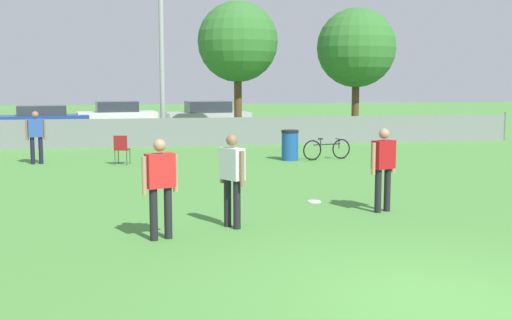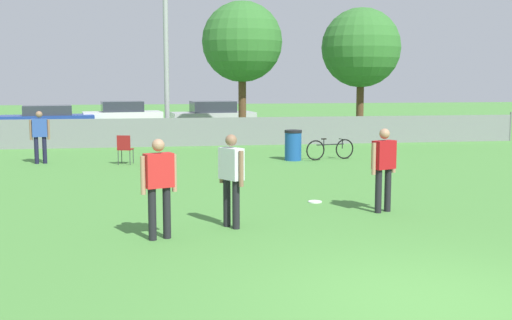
# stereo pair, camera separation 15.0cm
# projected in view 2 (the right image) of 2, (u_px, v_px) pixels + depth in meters

# --- Properties ---
(ground_plane) EXTENTS (120.00, 120.00, 0.00)m
(ground_plane) POSITION_uv_depth(u_px,v_px,m) (428.00, 302.00, 7.48)
(ground_plane) COLOR #4C8C3D
(fence_backline) EXTENTS (23.61, 0.07, 1.21)m
(fence_backline) POSITION_uv_depth(u_px,v_px,m) (233.00, 131.00, 25.03)
(fence_backline) COLOR gray
(fence_backline) RESTS_ON ground_plane
(light_pole) EXTENTS (0.90, 0.36, 7.54)m
(light_pole) POSITION_uv_depth(u_px,v_px,m) (166.00, 30.00, 25.45)
(light_pole) COLOR #9E9EA3
(light_pole) RESTS_ON ground_plane
(tree_near_pole) EXTENTS (3.31, 3.31, 5.77)m
(tree_near_pole) POSITION_uv_depth(u_px,v_px,m) (242.00, 42.00, 26.36)
(tree_near_pole) COLOR brown
(tree_near_pole) RESTS_ON ground_plane
(tree_far_right) EXTENTS (3.40, 3.40, 5.62)m
(tree_far_right) POSITION_uv_depth(u_px,v_px,m) (361.00, 48.00, 27.46)
(tree_far_right) COLOR brown
(tree_far_right) RESTS_ON ground_plane
(player_thrower_red) EXTENTS (0.57, 0.39, 1.64)m
(player_thrower_red) POSITION_uv_depth(u_px,v_px,m) (384.00, 164.00, 12.44)
(player_thrower_red) COLOR black
(player_thrower_red) RESTS_ON ground_plane
(player_receiver_white) EXTENTS (0.43, 0.54, 1.64)m
(player_receiver_white) POSITION_uv_depth(u_px,v_px,m) (231.00, 173.00, 11.13)
(player_receiver_white) COLOR black
(player_receiver_white) RESTS_ON ground_plane
(player_defender_red) EXTENTS (0.58, 0.37, 1.64)m
(player_defender_red) POSITION_uv_depth(u_px,v_px,m) (159.00, 181.00, 10.32)
(player_defender_red) COLOR black
(player_defender_red) RESTS_ON ground_plane
(spectator_in_blue) EXTENTS (0.59, 0.28, 1.62)m
(spectator_in_blue) POSITION_uv_depth(u_px,v_px,m) (40.00, 133.00, 19.62)
(spectator_in_blue) COLOR #191933
(spectator_in_blue) RESTS_ON ground_plane
(frisbee_disc) EXTENTS (0.29, 0.29, 0.03)m
(frisbee_disc) POSITION_uv_depth(u_px,v_px,m) (315.00, 202.00, 13.55)
(frisbee_disc) COLOR white
(frisbee_disc) RESTS_ON ground_plane
(folding_chair_sideline) EXTENTS (0.50, 0.50, 0.90)m
(folding_chair_sideline) POSITION_uv_depth(u_px,v_px,m) (125.00, 147.00, 19.48)
(folding_chair_sideline) COLOR #333338
(folding_chair_sideline) RESTS_ON ground_plane
(bicycle_sideline) EXTENTS (1.68, 0.52, 0.70)m
(bicycle_sideline) POSITION_uv_depth(u_px,v_px,m) (330.00, 149.00, 20.66)
(bicycle_sideline) COLOR black
(bicycle_sideline) RESTS_ON ground_plane
(trash_bin) EXTENTS (0.56, 0.56, 0.97)m
(trash_bin) POSITION_uv_depth(u_px,v_px,m) (293.00, 145.00, 20.48)
(trash_bin) COLOR #194C99
(trash_bin) RESTS_ON ground_plane
(parked_car_blue) EXTENTS (4.54, 2.36, 1.32)m
(parked_car_blue) POSITION_uv_depth(u_px,v_px,m) (48.00, 119.00, 31.08)
(parked_car_blue) COLOR black
(parked_car_blue) RESTS_ON ground_plane
(parked_car_white) EXTENTS (4.16, 2.23, 1.45)m
(parked_car_white) POSITION_uv_depth(u_px,v_px,m) (122.00, 116.00, 32.94)
(parked_car_white) COLOR black
(parked_car_white) RESTS_ON ground_plane
(parked_car_silver) EXTENTS (4.24, 2.23, 1.49)m
(parked_car_silver) POSITION_uv_depth(u_px,v_px,m) (213.00, 117.00, 32.06)
(parked_car_silver) COLOR black
(parked_car_silver) RESTS_ON ground_plane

